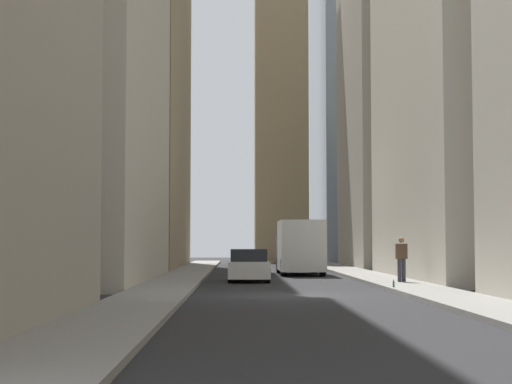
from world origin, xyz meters
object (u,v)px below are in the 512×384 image
delivery_truck (300,247)px  pedestrian (401,257)px  sedan_white (249,266)px  discarded_bottle (394,284)px

delivery_truck → pedestrian: bearing=-163.7°
delivery_truck → sedan_white: (-7.54, 2.80, -0.80)m
delivery_truck → discarded_bottle: (-15.04, -2.19, -1.21)m
sedan_white → pedestrian: (-3.57, -6.05, 0.45)m
delivery_truck → discarded_bottle: 15.25m
sedan_white → discarded_bottle: size_ratio=15.93×
sedan_white → pedestrian: 7.04m
delivery_truck → discarded_bottle: bearing=-171.7°
discarded_bottle → pedestrian: bearing=-15.1°
pedestrian → discarded_bottle: 4.17m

